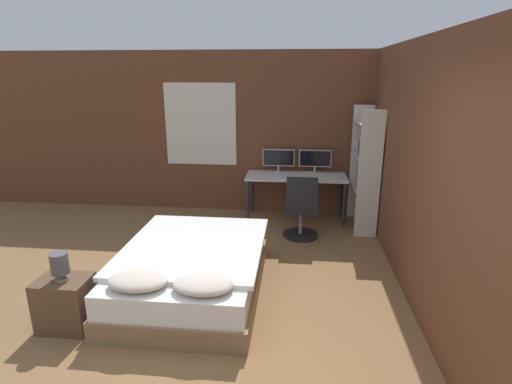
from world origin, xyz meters
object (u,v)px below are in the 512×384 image
at_px(bedside_lamp, 60,264).
at_px(monitor_right, 315,160).
at_px(bed, 193,270).
at_px(nightstand, 66,303).
at_px(desk, 296,180).
at_px(keyboard, 296,178).
at_px(office_chair, 301,212).
at_px(monitor_left, 279,159).
at_px(computer_mouse, 315,178).
at_px(bookshelf, 366,164).

bearing_deg(bedside_lamp, monitor_right, 54.56).
height_order(bed, monitor_right, monitor_right).
xyz_separation_m(nightstand, desk, (2.14, 3.20, 0.41)).
bearing_deg(nightstand, monitor_right, 54.56).
distance_m(bedside_lamp, monitor_right, 4.21).
xyz_separation_m(bed, keyboard, (1.10, 2.22, 0.49)).
relative_size(nightstand, keyboard, 1.23).
height_order(monitor_right, office_chair, monitor_right).
xyz_separation_m(nightstand, keyboard, (2.14, 2.97, 0.50)).
bearing_deg(office_chair, bed, -125.65).
height_order(bedside_lamp, office_chair, office_chair).
height_order(bedside_lamp, monitor_right, monitor_right).
height_order(desk, monitor_right, monitor_right).
relative_size(desk, monitor_left, 3.05).
bearing_deg(keyboard, bed, -116.40).
distance_m(nightstand, computer_mouse, 3.87).
height_order(bed, bedside_lamp, bedside_lamp).
bearing_deg(computer_mouse, monitor_right, 89.14).
distance_m(nightstand, bookshelf, 4.35).
bearing_deg(keyboard, monitor_left, 123.88).
bearing_deg(keyboard, monitor_right, 56.12).
xyz_separation_m(desk, keyboard, (0.00, -0.22, 0.09)).
bearing_deg(office_chair, bookshelf, 25.95).
bearing_deg(bedside_lamp, monitor_left, 61.85).
distance_m(bed, desk, 2.71).
distance_m(office_chair, bookshelf, 1.23).
height_order(bed, nightstand, bed).
distance_m(bedside_lamp, office_chair, 3.29).
bearing_deg(desk, bookshelf, -17.52).
bearing_deg(keyboard, nightstand, -125.67).
bearing_deg(desk, keyboard, -90.00).
height_order(monitor_left, office_chair, monitor_left).
bearing_deg(bed, monitor_left, 73.31).
xyz_separation_m(keyboard, office_chair, (0.09, -0.57, -0.35)).
bearing_deg(bedside_lamp, office_chair, 47.32).
bearing_deg(desk, bedside_lamp, -123.73).
bearing_deg(nightstand, bed, 36.03).
xyz_separation_m(desk, office_chair, (0.09, -0.79, -0.26)).
relative_size(monitor_right, bookshelf, 0.29).
distance_m(monitor_left, bookshelf, 1.45).
distance_m(nightstand, desk, 3.87).
relative_size(nightstand, office_chair, 0.52).
distance_m(bedside_lamp, keyboard, 3.66).
height_order(bedside_lamp, keyboard, bedside_lamp).
bearing_deg(bookshelf, monitor_left, 157.52).
distance_m(bedside_lamp, monitor_left, 3.90).
xyz_separation_m(monitor_left, keyboard, (0.30, -0.45, -0.21)).
height_order(monitor_left, monitor_right, same).
distance_m(bed, nightstand, 1.27).
xyz_separation_m(desk, monitor_right, (0.30, 0.23, 0.31)).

